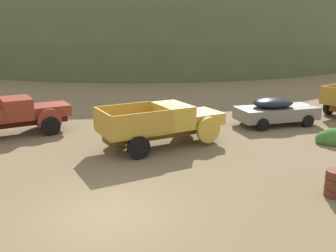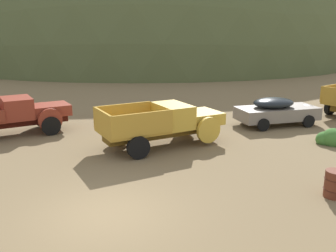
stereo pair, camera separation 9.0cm
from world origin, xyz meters
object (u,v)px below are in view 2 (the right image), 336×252
oil_drum_foreground (335,184)px  truck_rust_red (16,115)px  truck_faded_yellow (169,123)px  car_primer_gray (279,111)px

oil_drum_foreground → truck_rust_red: bearing=133.2°
truck_faded_yellow → car_primer_gray: truck_faded_yellow is taller
car_primer_gray → oil_drum_foreground: car_primer_gray is taller
oil_drum_foreground → car_primer_gray: bearing=67.0°
truck_rust_red → oil_drum_foreground: size_ratio=7.40×
truck_rust_red → truck_faded_yellow: bearing=-42.5°
truck_rust_red → oil_drum_foreground: bearing=-59.4°
truck_faded_yellow → car_primer_gray: size_ratio=1.26×
car_primer_gray → oil_drum_foreground: bearing=-111.8°
oil_drum_foreground → truck_faded_yellow: bearing=115.8°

